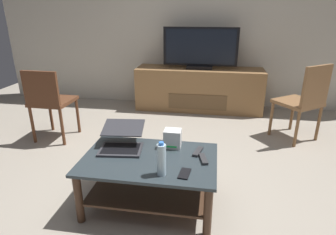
{
  "coord_description": "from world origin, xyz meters",
  "views": [
    {
      "loc": [
        0.35,
        -2.14,
        1.5
      ],
      "look_at": [
        -0.04,
        0.27,
        0.57
      ],
      "focal_mm": 30.6,
      "sensor_mm": 36.0,
      "label": 1
    }
  ],
  "objects": [
    {
      "name": "side_chair",
      "position": [
        -1.53,
        0.79,
        0.51
      ],
      "size": [
        0.45,
        0.45,
        0.87
      ],
      "color": "#59331E",
      "rests_on": "ground"
    },
    {
      "name": "back_wall",
      "position": [
        0.0,
        2.54,
        1.4
      ],
      "size": [
        6.4,
        0.12,
        2.8
      ],
      "primitive_type": "cube",
      "color": "beige",
      "rests_on": "ground"
    },
    {
      "name": "television",
      "position": [
        0.12,
        2.2,
        0.94
      ],
      "size": [
        1.1,
        0.2,
        0.61
      ],
      "color": "black",
      "rests_on": "media_cabinet"
    },
    {
      "name": "soundbar_remote",
      "position": [
        0.31,
        -0.2,
        0.43
      ],
      "size": [
        0.08,
        0.17,
        0.02
      ],
      "primitive_type": "cube",
      "rotation": [
        0.0,
        0.0,
        0.25
      ],
      "color": "#2D2D30",
      "rests_on": "coffee_table"
    },
    {
      "name": "cell_phone",
      "position": [
        0.19,
        -0.42,
        0.43
      ],
      "size": [
        0.08,
        0.15,
        0.01
      ],
      "primitive_type": "cube",
      "rotation": [
        0.0,
        0.0,
        -0.1
      ],
      "color": "black",
      "rests_on": "coffee_table"
    },
    {
      "name": "ground_plane",
      "position": [
        0.0,
        0.0,
        0.0
      ],
      "size": [
        7.68,
        7.68,
        0.0
      ],
      "primitive_type": "plane",
      "color": "#9E9384"
    },
    {
      "name": "media_cabinet",
      "position": [
        0.12,
        2.22,
        0.33
      ],
      "size": [
        1.93,
        0.52,
        0.65
      ],
      "color": "olive",
      "rests_on": "ground"
    },
    {
      "name": "coffee_table",
      "position": [
        -0.11,
        -0.23,
        0.29
      ],
      "size": [
        1.04,
        0.68,
        0.42
      ],
      "color": "#2D383D",
      "rests_on": "ground"
    },
    {
      "name": "laptop",
      "position": [
        -0.37,
        -0.09,
        0.49
      ],
      "size": [
        0.38,
        0.43,
        0.17
      ],
      "color": "#333338",
      "rests_on": "coffee_table"
    },
    {
      "name": "water_bottle_near",
      "position": [
        0.03,
        -0.45,
        0.54
      ],
      "size": [
        0.06,
        0.06,
        0.25
      ],
      "color": "silver",
      "rests_on": "coffee_table"
    },
    {
      "name": "dining_chair",
      "position": [
        1.4,
        1.25,
        0.52
      ],
      "size": [
        0.62,
        0.62,
        0.93
      ],
      "color": "brown",
      "rests_on": "ground"
    },
    {
      "name": "tv_remote",
      "position": [
        0.26,
        -0.08,
        0.43
      ],
      "size": [
        0.08,
        0.17,
        0.02
      ],
      "primitive_type": "cube",
      "rotation": [
        0.0,
        0.0,
        -0.23
      ],
      "color": "#2D2D30",
      "rests_on": "coffee_table"
    },
    {
      "name": "router_box",
      "position": [
        0.04,
        -0.01,
        0.5
      ],
      "size": [
        0.14,
        0.12,
        0.15
      ],
      "color": "white",
      "rests_on": "coffee_table"
    }
  ]
}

